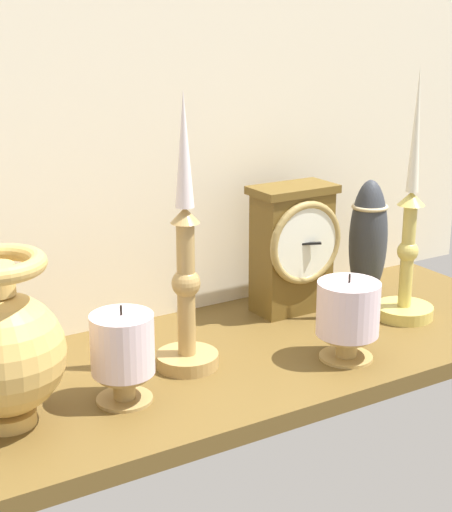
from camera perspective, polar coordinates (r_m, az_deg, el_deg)
ground_plane at (r=112.51cm, az=0.21°, el=-7.38°), size 100.00×36.00×2.40cm
back_wall at (r=119.19cm, az=-4.52°, el=10.84°), size 120.00×2.00×65.00cm
mantel_clock at (r=124.33cm, az=4.74°, el=0.61°), size 12.79×8.65×19.70cm
candlestick_tall_left at (r=103.92cm, az=-2.82°, el=-1.53°), size 8.25×8.25×35.99cm
candlestick_tall_center at (r=124.17cm, az=12.57°, el=0.31°), size 8.84×8.84×37.60cm
brass_vase_bulbous at (r=93.78cm, az=-15.32°, el=-6.16°), size 13.97×13.97×20.00cm
pillar_candle_front at (r=109.43cm, az=8.50°, el=-4.07°), size 8.39×8.39×11.95cm
pillar_candle_near_clock at (r=97.62cm, az=-7.22°, el=-6.63°), size 7.59×7.59×12.19cm
tall_ceramic_vase at (r=131.54cm, az=9.89°, el=1.17°), size 6.08×6.08×19.43cm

